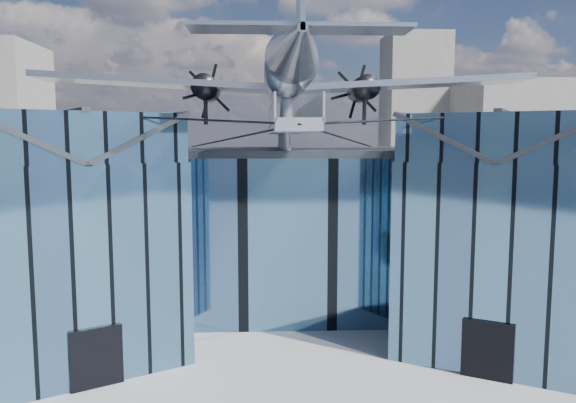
{
  "coord_description": "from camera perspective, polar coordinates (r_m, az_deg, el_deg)",
  "views": [
    {
      "loc": [
        -1.43,
        -27.8,
        10.62
      ],
      "look_at": [
        0.0,
        2.0,
        7.2
      ],
      "focal_mm": 35.0,
      "sensor_mm": 36.0,
      "label": 1
    }
  ],
  "objects": [
    {
      "name": "ground_plane",
      "position": [
        29.79,
        0.19,
        -14.34
      ],
      "size": [
        120.0,
        120.0,
        0.0
      ],
      "primitive_type": "plane",
      "color": "gray"
    },
    {
      "name": "museum",
      "position": [
        34.03,
        -0.31,
        -2.05
      ],
      "size": [
        32.88,
        24.5,
        17.6
      ],
      "color": "teal",
      "rests_on": "ground"
    },
    {
      "name": "bg_towers",
      "position": [
        78.34,
        -0.64,
        6.09
      ],
      "size": [
        77.0,
        24.5,
        26.0
      ],
      "color": "slate",
      "rests_on": "ground"
    }
  ]
}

